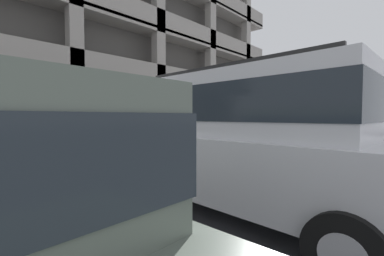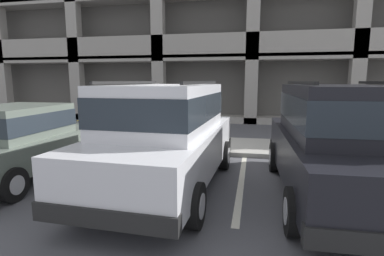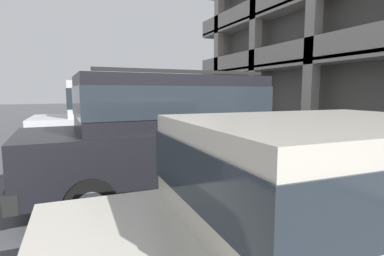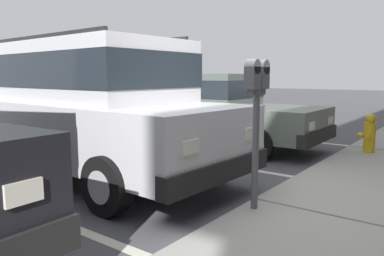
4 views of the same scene
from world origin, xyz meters
name	(u,v)px [view 2 (image 2 of 4)]	position (x,y,z in m)	size (l,w,h in m)	color
ground_plane	(186,158)	(0.00, 0.00, -0.05)	(80.00, 80.00, 0.10)	#4C4C51
sidewalk	(195,144)	(0.00, 1.30, 0.06)	(40.00, 2.20, 0.12)	#9E9B93
parking_stall_lines	(242,176)	(1.57, -1.40, 0.00)	(12.66, 4.80, 0.01)	silver
silver_suv	(166,132)	(0.17, -2.42, 1.09)	(2.16, 4.85, 2.03)	silver
red_sedan	(23,139)	(-3.03, -2.37, 0.82)	(1.87, 4.49, 1.54)	#5B665B
dark_hatchback	(339,138)	(3.20, -2.36, 1.09)	(2.10, 4.82, 2.03)	black
parking_meter_near	(199,109)	(0.28, 0.35, 1.26)	(0.35, 0.12, 1.54)	#595B60
parking_garage	(254,16)	(1.62, 12.04, 6.03)	(32.00, 10.00, 13.25)	#54514D
fire_hydrant	(79,131)	(-3.62, 0.65, 0.46)	(0.30, 0.30, 0.70)	gold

